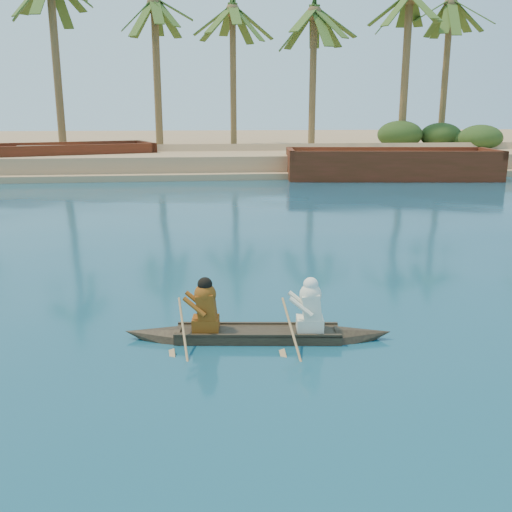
{
  "coord_description": "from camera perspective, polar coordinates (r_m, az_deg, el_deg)",
  "views": [
    {
      "loc": [
        -9.15,
        -11.25,
        3.91
      ],
      "look_at": [
        -7.76,
        0.39,
        0.93
      ],
      "focal_mm": 40.0,
      "sensor_mm": 36.0,
      "label": 1
    }
  ],
  "objects": [
    {
      "name": "palm_grove",
      "position": [
        47.32,
        4.63,
        19.15
      ],
      "size": [
        110.0,
        14.0,
        16.0
      ],
      "primitive_type": null,
      "color": "#425E21",
      "rests_on": "ground"
    },
    {
      "name": "barge_mid",
      "position": [
        35.59,
        13.27,
        8.72
      ],
      "size": [
        12.74,
        5.56,
        2.06
      ],
      "rotation": [
        0.0,
        0.0,
        -0.12
      ],
      "color": "maroon",
      "rests_on": "ground"
    },
    {
      "name": "sandy_embankment",
      "position": [
        58.95,
        2.18,
        10.94
      ],
      "size": [
        150.0,
        51.0,
        1.5
      ],
      "color": "tan",
      "rests_on": "ground"
    },
    {
      "name": "canoe",
      "position": [
        10.1,
        0.18,
        -6.98
      ],
      "size": [
        4.76,
        1.2,
        1.3
      ],
      "rotation": [
        0.0,
        0.0,
        -0.12
      ],
      "color": "#3D3221",
      "rests_on": "ground"
    },
    {
      "name": "shrub_cluster",
      "position": [
        43.8,
        5.36,
        10.63
      ],
      "size": [
        100.0,
        6.0,
        2.4
      ],
      "primitive_type": null,
      "color": "#203B15",
      "rests_on": "ground"
    },
    {
      "name": "barge_left",
      "position": [
        39.44,
        -20.34,
        8.83
      ],
      "size": [
        14.27,
        8.62,
        2.26
      ],
      "rotation": [
        0.0,
        0.0,
        0.33
      ],
      "color": "maroon",
      "rests_on": "ground"
    }
  ]
}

